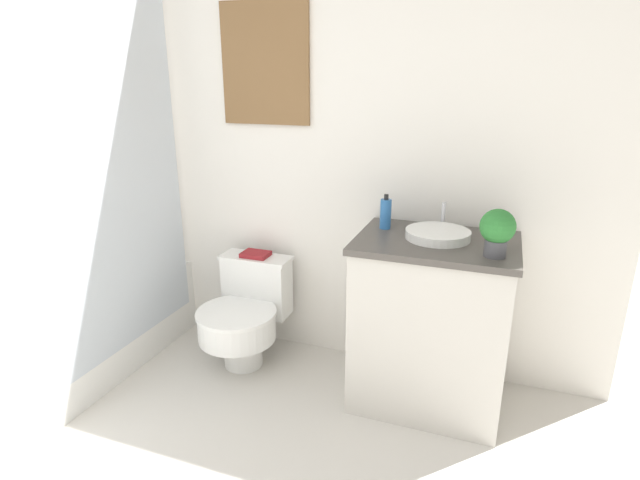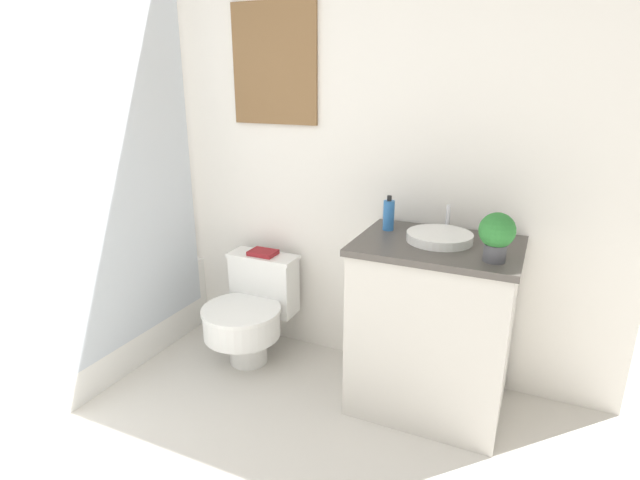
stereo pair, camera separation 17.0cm
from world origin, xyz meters
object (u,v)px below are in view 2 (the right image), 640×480
Objects in this scene: sink at (440,237)px; potted_plant at (497,234)px; book_on_tank at (263,253)px; toilet at (251,310)px; soap_bottle at (389,215)px.

potted_plant reaches higher than sink.
sink reaches higher than book_on_tank.
toilet is at bearing -90.00° from book_on_tank.
toilet is 1.77× the size of sink.
sink is 1.64× the size of potted_plant.
sink is at bearing 147.01° from potted_plant.
sink is at bearing -7.59° from book_on_tank.
toilet is 1.43m from potted_plant.
sink is 0.28m from soap_bottle.
soap_bottle is 0.57m from potted_plant.
book_on_tank is (-0.75, 0.06, -0.32)m from soap_bottle.
toilet is at bearing 173.29° from potted_plant.
soap_bottle is at bearing 164.22° from sink.
toilet is at bearing -179.15° from sink.
sink is at bearing -15.78° from soap_bottle.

